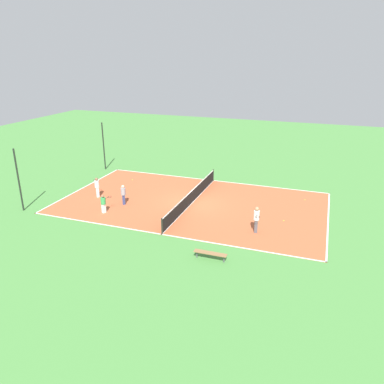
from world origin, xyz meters
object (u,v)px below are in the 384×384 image
(tennis_ball_near_net, at_px, (162,179))
(fence_post_back_left, at_px, (19,180))
(fence_post_back_right, at_px, (104,146))
(bench, at_px, (210,254))
(player_far_white, at_px, (97,186))
(player_near_white, at_px, (256,218))
(player_baseline_gray, at_px, (123,194))
(tennis_net, at_px, (192,196))
(tennis_ball_right_alley, at_px, (305,200))
(tennis_ball_left_sideline, at_px, (284,221))
(player_far_green, at_px, (103,203))
(tennis_ball_midcourt, at_px, (132,180))

(tennis_ball_near_net, relative_size, fence_post_back_left, 0.01)
(fence_post_back_right, bearing_deg, bench, -131.33)
(player_far_white, distance_m, fence_post_back_left, 5.72)
(player_near_white, bearing_deg, player_baseline_gray, -112.10)
(tennis_net, relative_size, fence_post_back_left, 2.45)
(tennis_ball_right_alley, relative_size, fence_post_back_right, 0.01)
(player_far_white, distance_m, tennis_ball_left_sideline, 14.68)
(player_far_green, distance_m, tennis_ball_right_alley, 15.46)
(player_baseline_gray, height_order, player_far_white, player_far_white)
(tennis_ball_right_alley, bearing_deg, fence_post_back_left, 115.01)
(bench, xyz_separation_m, tennis_ball_near_net, (12.13, 8.38, -0.34))
(player_far_green, xyz_separation_m, tennis_ball_left_sideline, (2.91, -12.43, -0.73))
(bench, xyz_separation_m, player_baseline_gray, (5.60, 8.63, 0.50))
(player_far_green, distance_m, fence_post_back_right, 11.30)
(player_near_white, bearing_deg, tennis_net, -136.17)
(tennis_net, xyz_separation_m, tennis_ball_near_net, (4.47, 4.54, -0.51))
(tennis_ball_left_sideline, bearing_deg, fence_post_back_right, 70.09)
(fence_post_back_left, relative_size, fence_post_back_right, 1.00)
(player_far_green, xyz_separation_m, player_baseline_gray, (1.91, -0.54, 0.11))
(player_far_white, relative_size, tennis_ball_near_net, 23.81)
(player_baseline_gray, relative_size, tennis_ball_near_net, 22.77)
(bench, height_order, player_far_green, player_far_green)
(bench, bearing_deg, fence_post_back_right, -41.33)
(tennis_ball_midcourt, bearing_deg, tennis_ball_near_net, -65.12)
(player_baseline_gray, xyz_separation_m, fence_post_back_right, (7.63, 6.41, 1.43))
(tennis_net, height_order, tennis_ball_left_sideline, tennis_net)
(fence_post_back_right, bearing_deg, tennis_ball_near_net, -99.32)
(bench, xyz_separation_m, player_near_white, (4.22, -1.75, 0.66))
(player_far_white, height_order, tennis_ball_near_net, player_far_white)
(bench, height_order, tennis_ball_near_net, bench)
(player_far_green, xyz_separation_m, player_near_white, (0.53, -10.92, 0.26))
(tennis_ball_near_net, height_order, tennis_ball_right_alley, same)
(player_baseline_gray, distance_m, fence_post_back_right, 10.07)
(tennis_net, distance_m, player_baseline_gray, 5.23)
(bench, bearing_deg, tennis_ball_midcourt, -45.47)
(player_far_green, height_order, tennis_ball_right_alley, player_far_green)
(tennis_net, xyz_separation_m, player_near_white, (-3.44, -5.59, 0.49))
(bench, bearing_deg, player_baseline_gray, -32.97)
(tennis_ball_midcourt, xyz_separation_m, fence_post_back_left, (-8.90, 4.22, 2.27))
(tennis_ball_right_alley, height_order, fence_post_back_right, fence_post_back_right)
(player_baseline_gray, distance_m, tennis_ball_right_alley, 14.14)
(player_near_white, xyz_separation_m, tennis_ball_left_sideline, (2.38, -1.51, -1.00))
(player_far_white, distance_m, tennis_ball_right_alley, 16.50)
(tennis_ball_near_net, bearing_deg, player_baseline_gray, 177.81)
(tennis_ball_right_alley, bearing_deg, fence_post_back_right, 83.87)
(player_far_white, height_order, player_near_white, player_near_white)
(fence_post_back_left, bearing_deg, tennis_net, -63.58)
(tennis_ball_midcourt, bearing_deg, tennis_net, -115.56)
(bench, bearing_deg, tennis_net, -63.37)
(tennis_ball_near_net, bearing_deg, tennis_ball_right_alley, -94.43)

